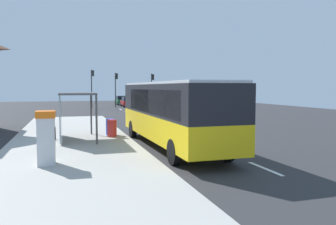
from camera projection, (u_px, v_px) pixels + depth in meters
ground_plane at (142, 120)px, 31.53m from camera, size 56.00×92.00×0.04m
sidewalk_platform at (72, 141)px, 18.23m from camera, size 6.20×30.00×0.18m
lane_stripe_seg_0 at (265, 169)px, 12.47m from camera, size 0.16×2.20×0.01m
lane_stripe_seg_1 at (210, 146)px, 17.25m from camera, size 0.16×2.20×0.01m
lane_stripe_seg_2 at (179, 133)px, 22.03m from camera, size 0.16×2.20×0.01m
lane_stripe_seg_3 at (159, 125)px, 26.81m from camera, size 0.16×2.20×0.01m
lane_stripe_seg_4 at (145, 119)px, 31.60m from camera, size 0.16×2.20×0.01m
lane_stripe_seg_5 at (135, 115)px, 36.38m from camera, size 0.16×2.20×0.01m
lane_stripe_seg_6 at (127, 112)px, 41.16m from camera, size 0.16×2.20×0.01m
lane_stripe_seg_7 at (120, 109)px, 45.94m from camera, size 0.16×2.20×0.01m
bus at (171, 110)px, 16.79m from camera, size 2.75×11.06×3.21m
white_van at (141, 100)px, 42.25m from camera, size 2.25×5.29×2.30m
sedan_near at (128, 102)px, 52.08m from camera, size 1.93×4.44×1.52m
sedan_far at (121, 100)px, 58.25m from camera, size 1.87×4.41×1.52m
ticket_machine at (46, 137)px, 12.23m from camera, size 0.66×0.76×1.94m
recycling_bin_red at (112, 128)px, 19.36m from camera, size 0.52×0.52×0.95m
recycling_bin_blue at (110, 127)px, 20.03m from camera, size 0.52×0.52×0.95m
traffic_light_near_side at (152, 85)px, 50.47m from camera, size 0.49×0.28×4.97m
traffic_light_far_side at (92, 83)px, 48.78m from camera, size 0.49×0.28×5.46m
traffic_light_median at (116, 84)px, 50.55m from camera, size 0.49×0.28×5.09m
bus_shelter at (71, 104)px, 18.07m from camera, size 1.80×4.00×2.50m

